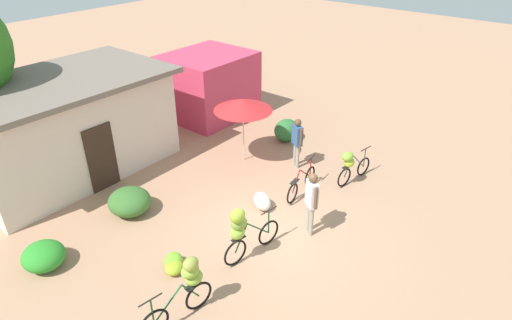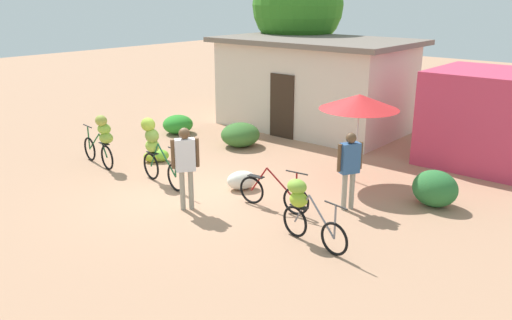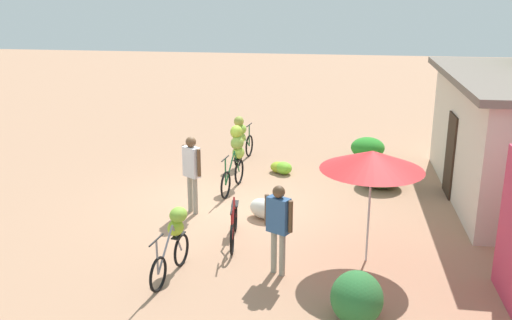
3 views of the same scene
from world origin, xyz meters
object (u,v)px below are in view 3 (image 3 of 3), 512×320
bicycle_near_pile (236,152)px  banana_pile_on_ground (282,168)px  bicycle_leftmost (241,137)px  bicycle_by_shop (174,236)px  bicycle_center_loaded (234,226)px  produce_sack (264,209)px  person_bystander (192,166)px  market_umbrella (372,160)px  person_vendor (278,221)px

bicycle_near_pile → banana_pile_on_ground: (-1.23, 1.05, -0.76)m
bicycle_near_pile → bicycle_leftmost: bearing=-174.6°
bicycle_by_shop → banana_pile_on_ground: 5.97m
bicycle_near_pile → bicycle_center_loaded: bicycle_near_pile is taller
produce_sack → person_bystander: person_bystander is taller
bicycle_near_pile → banana_pile_on_ground: size_ratio=2.22×
bicycle_center_loaded → bicycle_leftmost: bearing=-172.3°
produce_sack → market_umbrella: bearing=51.0°
market_umbrella → bicycle_leftmost: market_umbrella is taller
person_vendor → produce_sack: bearing=-167.0°
bicycle_center_loaded → produce_sack: 1.37m
bicycle_leftmost → produce_sack: (3.82, 1.13, -0.59)m
produce_sack → person_bystander: size_ratio=0.40×
person_bystander → bicycle_center_loaded: bearing=40.6°
bicycle_center_loaded → person_bystander: bearing=-139.4°
bicycle_center_loaded → banana_pile_on_ground: 4.47m
market_umbrella → person_vendor: market_umbrella is taller
market_umbrella → bicycle_near_pile: size_ratio=1.23×
bicycle_center_loaded → person_bystander: 1.97m
banana_pile_on_ground → bicycle_by_shop: bearing=-13.2°
market_umbrella → bicycle_by_shop: bearing=-75.2°
bicycle_near_pile → bicycle_by_shop: size_ratio=1.12×
market_umbrella → bicycle_center_loaded: market_umbrella is taller
market_umbrella → bicycle_near_pile: (-3.67, -3.11, -1.05)m
bicycle_near_pile → person_vendor: (4.40, 1.52, 0.11)m
bicycle_leftmost → bicycle_near_pile: size_ratio=0.97×
banana_pile_on_ground → bicycle_leftmost: bearing=-118.6°
banana_pile_on_ground → person_bystander: size_ratio=0.44×
bicycle_by_shop → market_umbrella: bearing=104.8°
bicycle_by_shop → banana_pile_on_ground: bearing=166.8°
bicycle_near_pile → market_umbrella: bearing=40.3°
person_vendor → person_bystander: 3.38m
bicycle_near_pile → bicycle_center_loaded: (3.21, 0.51, -0.57)m
bicycle_leftmost → bicycle_center_loaded: 5.17m
bicycle_leftmost → bicycle_near_pile: 1.91m
produce_sack → bicycle_near_pile: bearing=-153.7°
bicycle_leftmost → person_bystander: person_bystander is taller
bicycle_leftmost → person_vendor: person_vendor is taller
banana_pile_on_ground → person_bystander: 3.63m
bicycle_center_loaded → person_bystander: person_bystander is taller
market_umbrella → produce_sack: bearing=-129.0°
market_umbrella → person_vendor: (0.74, -1.58, -0.94)m
person_vendor → bicycle_center_loaded: bearing=-139.8°
market_umbrella → bicycle_near_pile: market_umbrella is taller
bicycle_by_shop → bicycle_near_pile: bearing=176.1°
banana_pile_on_ground → person_vendor: bearing=4.8°
bicycle_leftmost → bicycle_near_pile: (1.89, 0.18, 0.09)m
person_bystander → bicycle_leftmost: bearing=172.5°
bicycle_near_pile → person_bystander: (1.83, -0.67, 0.19)m
market_umbrella → produce_sack: size_ratio=3.06×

